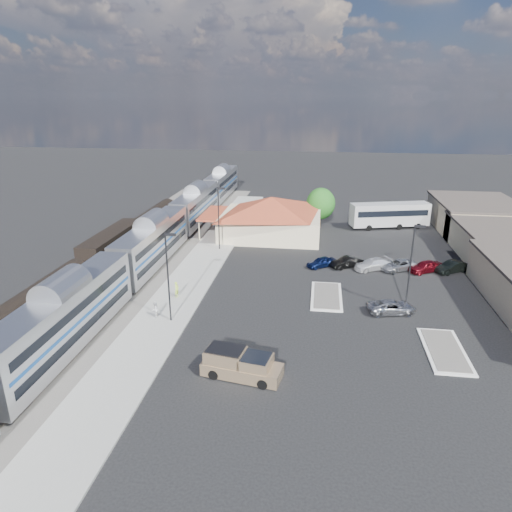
# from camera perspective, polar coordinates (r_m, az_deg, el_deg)

# --- Properties ---
(ground) EXTENTS (280.00, 280.00, 0.00)m
(ground) POSITION_cam_1_polar(r_m,az_deg,el_deg) (48.82, 4.09, -5.79)
(ground) COLOR black
(ground) RESTS_ON ground
(railbed) EXTENTS (16.00, 100.00, 0.12)m
(railbed) POSITION_cam_1_polar(r_m,az_deg,el_deg) (60.88, -15.45, -1.19)
(railbed) COLOR #4C4944
(railbed) RESTS_ON ground
(platform) EXTENTS (5.50, 92.00, 0.18)m
(platform) POSITION_cam_1_polar(r_m,az_deg,el_deg) (56.17, -7.76, -2.36)
(platform) COLOR gray
(platform) RESTS_ON ground
(passenger_train) EXTENTS (3.00, 104.00, 5.55)m
(passenger_train) POSITION_cam_1_polar(r_m,az_deg,el_deg) (59.57, -12.74, 1.45)
(passenger_train) COLOR silver
(passenger_train) RESTS_ON ground
(freight_cars) EXTENTS (2.80, 46.00, 4.00)m
(freight_cars) POSITION_cam_1_polar(r_m,az_deg,el_deg) (63.01, -17.50, 1.10)
(freight_cars) COLOR black
(freight_cars) RESTS_ON ground
(station_depot) EXTENTS (18.35, 12.24, 6.20)m
(station_depot) POSITION_cam_1_polar(r_m,az_deg,el_deg) (70.73, 1.87, 4.97)
(station_depot) COLOR beige
(station_depot) RESTS_ON ground
(traffic_island_south) EXTENTS (3.30, 7.50, 0.21)m
(traffic_island_south) POSITION_cam_1_polar(r_m,az_deg,el_deg) (50.54, 8.80, -4.94)
(traffic_island_south) COLOR silver
(traffic_island_south) RESTS_ON ground
(traffic_island_north) EXTENTS (3.30, 7.50, 0.21)m
(traffic_island_north) POSITION_cam_1_polar(r_m,az_deg,el_deg) (43.10, 22.52, -10.84)
(traffic_island_north) COLOR silver
(traffic_island_north) RESTS_ON ground
(lamp_plat_s) EXTENTS (1.08, 0.25, 9.00)m
(lamp_plat_s) POSITION_cam_1_polar(r_m,az_deg,el_deg) (43.31, -10.88, -1.80)
(lamp_plat_s) COLOR black
(lamp_plat_s) RESTS_ON ground
(lamp_plat_n) EXTENTS (1.08, 0.25, 9.00)m
(lamp_plat_n) POSITION_cam_1_polar(r_m,az_deg,el_deg) (63.54, -4.62, 5.31)
(lamp_plat_n) COLOR black
(lamp_plat_n) RESTS_ON ground
(lamp_lot) EXTENTS (1.08, 0.25, 9.00)m
(lamp_lot) POSITION_cam_1_polar(r_m,az_deg,el_deg) (47.66, 18.91, -0.54)
(lamp_lot) COLOR black
(lamp_lot) RESTS_ON ground
(tree_depot) EXTENTS (4.71, 4.71, 6.63)m
(tree_depot) POSITION_cam_1_polar(r_m,az_deg,el_deg) (75.98, 8.09, 6.49)
(tree_depot) COLOR #382314
(tree_depot) RESTS_ON ground
(pickup_truck) EXTENTS (6.49, 3.30, 2.14)m
(pickup_truck) POSITION_cam_1_polar(r_m,az_deg,el_deg) (36.34, -1.75, -13.48)
(pickup_truck) COLOR tan
(pickup_truck) RESTS_ON ground
(suv) EXTENTS (5.20, 3.17, 1.35)m
(suv) POSITION_cam_1_polar(r_m,az_deg,el_deg) (48.11, 16.63, -6.12)
(suv) COLOR #96989E
(suv) RESTS_ON ground
(coach_bus) EXTENTS (13.17, 6.07, 4.13)m
(coach_bus) POSITION_cam_1_polar(r_m,az_deg,el_deg) (78.48, 16.37, 5.08)
(coach_bus) COLOR silver
(coach_bus) RESTS_ON ground
(person_a) EXTENTS (0.53, 0.70, 1.72)m
(person_a) POSITION_cam_1_polar(r_m,az_deg,el_deg) (49.95, -9.88, -4.13)
(person_a) COLOR #B1D643
(person_a) RESTS_ON platform
(person_b) EXTENTS (0.77, 0.90, 1.62)m
(person_b) POSITION_cam_1_polar(r_m,az_deg,el_deg) (45.97, -12.51, -6.54)
(person_b) COLOR silver
(person_b) RESTS_ON platform
(parked_car_a) EXTENTS (4.11, 3.44, 1.32)m
(parked_car_a) POSITION_cam_1_polar(r_m,az_deg,el_deg) (58.80, 8.16, -0.77)
(parked_car_a) COLOR #0D1841
(parked_car_a) RESTS_ON ground
(parked_car_b) EXTENTS (4.42, 3.39, 1.40)m
(parked_car_b) POSITION_cam_1_polar(r_m,az_deg,el_deg) (59.19, 11.26, -0.78)
(parked_car_b) COLOR black
(parked_car_b) RESTS_ON ground
(parked_car_c) EXTENTS (5.25, 4.02, 1.42)m
(parked_car_c) POSITION_cam_1_polar(r_m,az_deg,el_deg) (59.20, 14.37, -1.01)
(parked_car_c) COLOR white
(parked_car_c) RESTS_ON ground
(parked_car_d) EXTENTS (5.36, 4.46, 1.36)m
(parked_car_d) POSITION_cam_1_polar(r_m,az_deg,el_deg) (59.95, 17.37, -1.07)
(parked_car_d) COLOR gray
(parked_car_d) RESTS_ON ground
(parked_car_e) EXTENTS (4.66, 3.64, 1.49)m
(parked_car_e) POSITION_cam_1_polar(r_m,az_deg,el_deg) (60.29, 20.41, -1.24)
(parked_car_e) COLOR maroon
(parked_car_e) RESTS_ON ground
(parked_car_f) EXTENTS (4.52, 3.64, 1.44)m
(parked_car_f) POSITION_cam_1_polar(r_m,az_deg,el_deg) (61.36, 23.27, -1.29)
(parked_car_f) COLOR black
(parked_car_f) RESTS_ON ground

